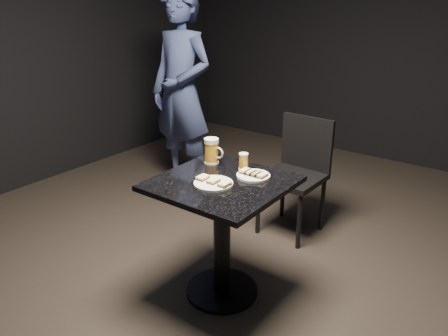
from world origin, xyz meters
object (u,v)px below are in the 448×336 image
Objects in this scene: plate_small at (253,176)px; patron at (182,93)px; table at (222,219)px; chair at (297,168)px; beer_tumbler at (244,161)px; plate_large at (213,184)px; beer_mug at (212,151)px.

patron reaches higher than plate_small.
table is 0.99m from chair.
chair is at bearing -4.61° from patron.
table is at bearing -126.36° from plate_small.
table is 0.36m from beer_tumbler.
plate_small is (0.11, 0.22, 0.00)m from plate_large.
chair is at bearing 77.30° from beer_mug.
chair is at bearing 91.57° from plate_large.
plate_small is at bearing 53.64° from table.
plate_small is at bearing -5.79° from beer_mug.
patron is at bearing 174.04° from chair.
plate_large is at bearing -117.11° from plate_small.
plate_small is 0.22× the size of chair.
beer_mug reaches higher than plate_large.
patron is 1.58m from beer_tumbler.
chair is (-0.14, 0.84, -0.26)m from plate_small.
plate_small is 0.31m from table.
beer_tumbler is at bearing 9.64° from beer_mug.
plate_small is 1.72m from patron.
beer_tumbler reaches higher than plate_large.
beer_tumbler is (-0.00, 0.29, 0.04)m from plate_large.
beer_tumbler is at bearing 90.12° from plate_large.
patron reaches higher than chair.
plate_large is 0.34m from beer_mug.
patron is at bearing 139.12° from table.
plate_small is 0.89m from chair.
chair is at bearing 91.87° from table.
beer_mug is at bearing -39.57° from patron.
plate_large is 0.29m from beer_tumbler.
table is 4.75× the size of beer_mug.
patron is 1.76m from table.
chair is (-0.03, 0.99, -0.01)m from table.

